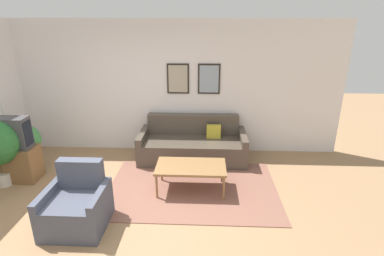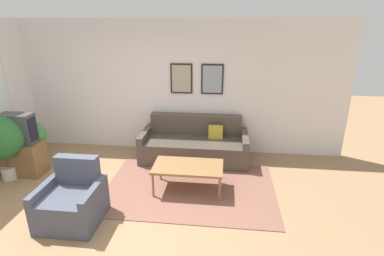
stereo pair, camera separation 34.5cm
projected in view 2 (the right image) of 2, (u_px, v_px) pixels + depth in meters
ground_plane at (109, 218)px, 4.28m from camera, size 16.00×16.00×0.00m
area_rug at (190, 188)px, 5.02m from camera, size 2.80×1.90×0.01m
wall_back at (150, 87)px, 6.19m from camera, size 8.00×0.09×2.70m
couch at (195, 145)px, 6.01m from camera, size 2.10×0.90×0.84m
coffee_table at (188, 168)px, 4.84m from camera, size 1.13×0.63×0.45m
tv_stand at (24, 158)px, 5.42m from camera, size 0.68×0.43×0.60m
tv at (18, 129)px, 5.23m from camera, size 0.57×0.28×0.54m
armchair at (72, 202)px, 4.14m from camera, size 0.80×0.76×0.87m
potted_plant_tall at (2, 139)px, 5.10m from camera, size 0.77×0.77×1.16m
potted_plant_by_window at (30, 138)px, 5.60m from camera, size 0.59×0.59×0.91m
potted_plant_small at (22, 140)px, 5.51m from camera, size 0.59×0.59×0.92m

